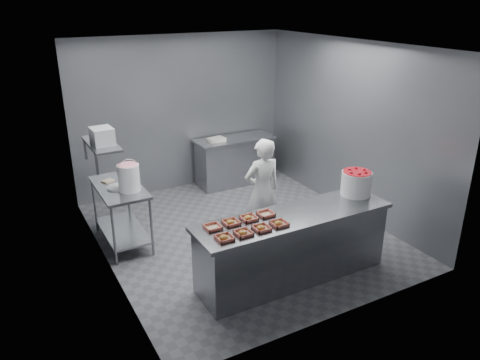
% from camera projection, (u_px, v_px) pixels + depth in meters
% --- Properties ---
extents(floor, '(4.50, 4.50, 0.00)m').
position_uv_depth(floor, '(241.00, 234.00, 7.18)').
color(floor, '#4C4C51').
rests_on(floor, ground).
extents(ceiling, '(4.50, 4.50, 0.00)m').
position_uv_depth(ceiling, '(242.00, 45.00, 6.14)').
color(ceiling, white).
rests_on(ceiling, wall_back).
extents(wall_back, '(4.00, 0.04, 2.80)m').
position_uv_depth(wall_back, '(182.00, 114.00, 8.49)').
color(wall_back, slate).
rests_on(wall_back, ground).
extents(wall_left, '(0.04, 4.50, 2.80)m').
position_uv_depth(wall_left, '(100.00, 170.00, 5.77)').
color(wall_left, slate).
rests_on(wall_left, ground).
extents(wall_right, '(0.04, 4.50, 2.80)m').
position_uv_depth(wall_right, '(350.00, 129.00, 7.55)').
color(wall_right, slate).
rests_on(wall_right, ground).
extents(service_counter, '(2.60, 0.70, 0.90)m').
position_uv_depth(service_counter, '(293.00, 246.00, 5.91)').
color(service_counter, slate).
rests_on(service_counter, ground).
extents(prep_table, '(0.60, 1.20, 0.90)m').
position_uv_depth(prep_table, '(121.00, 206.00, 6.71)').
color(prep_table, slate).
rests_on(prep_table, ground).
extents(back_counter, '(1.50, 0.60, 0.90)m').
position_uv_depth(back_counter, '(235.00, 161.00, 8.96)').
color(back_counter, slate).
rests_on(back_counter, ground).
extents(wall_shelf, '(0.35, 0.90, 0.03)m').
position_uv_depth(wall_shelf, '(102.00, 144.00, 6.28)').
color(wall_shelf, slate).
rests_on(wall_shelf, wall_left).
extents(tray_0, '(0.19, 0.18, 0.06)m').
position_uv_depth(tray_0, '(224.00, 238.00, 5.15)').
color(tray_0, tan).
rests_on(tray_0, service_counter).
extents(tray_1, '(0.19, 0.18, 0.06)m').
position_uv_depth(tray_1, '(243.00, 233.00, 5.26)').
color(tray_1, tan).
rests_on(tray_1, service_counter).
extents(tray_2, '(0.19, 0.18, 0.06)m').
position_uv_depth(tray_2, '(262.00, 228.00, 5.36)').
color(tray_2, tan).
rests_on(tray_2, service_counter).
extents(tray_3, '(0.19, 0.18, 0.06)m').
position_uv_depth(tray_3, '(279.00, 223.00, 5.47)').
color(tray_3, tan).
rests_on(tray_3, service_counter).
extents(tray_4, '(0.19, 0.18, 0.04)m').
position_uv_depth(tray_4, '(213.00, 227.00, 5.39)').
color(tray_4, tan).
rests_on(tray_4, service_counter).
extents(tray_5, '(0.19, 0.18, 0.06)m').
position_uv_depth(tray_5, '(231.00, 222.00, 5.50)').
color(tray_5, tan).
rests_on(tray_5, service_counter).
extents(tray_6, '(0.19, 0.18, 0.06)m').
position_uv_depth(tray_6, '(249.00, 218.00, 5.61)').
color(tray_6, tan).
rests_on(tray_6, service_counter).
extents(tray_7, '(0.19, 0.18, 0.04)m').
position_uv_depth(tray_7, '(266.00, 214.00, 5.72)').
color(tray_7, tan).
rests_on(tray_7, service_counter).
extents(worker, '(0.57, 0.38, 1.56)m').
position_uv_depth(worker, '(262.00, 191.00, 6.76)').
color(worker, white).
rests_on(worker, ground).
extents(strawberry_tub, '(0.40, 0.40, 0.33)m').
position_uv_depth(strawberry_tub, '(356.00, 182.00, 6.26)').
color(strawberry_tub, white).
rests_on(strawberry_tub, service_counter).
extents(glaze_bucket, '(0.31, 0.29, 0.45)m').
position_uv_depth(glaze_bucket, '(129.00, 177.00, 6.39)').
color(glaze_bucket, white).
rests_on(glaze_bucket, prep_table).
extents(bucket_lid, '(0.36, 0.36, 0.02)m').
position_uv_depth(bucket_lid, '(117.00, 187.00, 6.53)').
color(bucket_lid, white).
rests_on(bucket_lid, prep_table).
extents(rag, '(0.19, 0.18, 0.02)m').
position_uv_depth(rag, '(108.00, 181.00, 6.76)').
color(rag, '#CCB28C').
rests_on(rag, prep_table).
extents(appliance, '(0.28, 0.32, 0.23)m').
position_uv_depth(appliance, '(102.00, 136.00, 6.16)').
color(appliance, gray).
rests_on(appliance, wall_shelf).
extents(paper_stack, '(0.30, 0.22, 0.06)m').
position_uv_depth(paper_stack, '(216.00, 139.00, 8.62)').
color(paper_stack, silver).
rests_on(paper_stack, back_counter).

